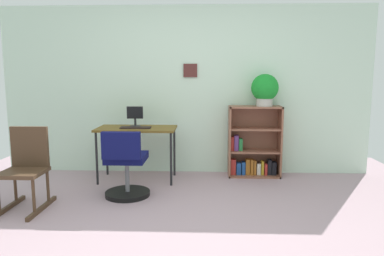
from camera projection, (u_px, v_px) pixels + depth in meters
name	position (u px, v px, depth m)	size (l,w,h in m)	color
ground_plane	(171.00, 235.00, 3.14)	(6.24, 6.24, 0.00)	#AB8E98
wall_back	(185.00, 91.00, 5.09)	(5.20, 0.12, 2.35)	silver
desk	(137.00, 132.00, 4.71)	(1.03, 0.54, 0.71)	brown
monitor	(135.00, 116.00, 4.77)	(0.21, 0.14, 0.27)	#262628
keyboard	(136.00, 128.00, 4.63)	(0.39, 0.13, 0.02)	black
office_chair	(126.00, 168.00, 4.06)	(0.52, 0.55, 0.79)	black
rocking_chair	(26.00, 167.00, 3.74)	(0.42, 0.64, 0.85)	#463120
bookshelf_low	(253.00, 145.00, 4.97)	(0.71, 0.30, 0.98)	brown
potted_plant_on_shelf	(265.00, 89.00, 4.79)	(0.37, 0.37, 0.43)	#B7B2A8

